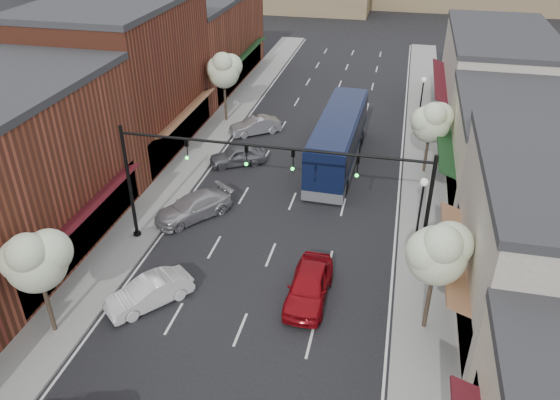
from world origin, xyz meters
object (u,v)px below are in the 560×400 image
Objects in this scene: lamp_post_near at (421,202)px; tree_right_far at (432,121)px; red_hatchback at (309,285)px; parked_car_c at (193,207)px; signal_mast_right at (380,194)px; lamp_post_far at (422,94)px; parked_car_e at (255,126)px; signal_mast_left at (168,171)px; coach_bus at (338,139)px; parked_car_b at (149,292)px; parked_car_d at (238,156)px; tree_left_far at (224,69)px; tree_left_near at (35,259)px; tree_right_near at (438,251)px.

tree_right_far is at bearing 86.69° from lamp_post_near.
red_hatchback is 10.16m from parked_car_c.
tree_right_far is (2.73, 11.95, -0.63)m from signal_mast_right.
lamp_post_far is 1.07× the size of parked_car_e.
signal_mast_right reaches higher than parked_car_c.
signal_mast_right is 11.24m from signal_mast_left.
tree_right_far is 0.44× the size of coach_bus.
tree_right_far is 16.40m from red_hatchback.
signal_mast_left is 1.85× the size of lamp_post_near.
parked_car_d is at bearing 130.44° from parked_car_b.
tree_left_far is 1.38× the size of lamp_post_near.
tree_left_far is 15.87m from parked_car_c.
coach_bus is (-5.70, -7.91, -1.04)m from lamp_post_far.
signal_mast_left reaches higher than parked_car_d.
parked_car_d is at bearing 120.53° from red_hatchback.
coach_bus is (-5.70, 9.59, -1.04)m from lamp_post_near.
red_hatchback is (-5.10, -5.63, -2.19)m from lamp_post_near.
tree_left_far is 1.27× the size of red_hatchback.
signal_mast_left is 1.44× the size of tree_left_near.
coach_bus is 7.40m from parked_car_d.
tree_left_far is 1.48× the size of parked_car_e.
signal_mast_right reaches higher than tree_left_near.
tree_left_near is 32.35m from lamp_post_far.
parked_car_d is 0.98× the size of parked_car_e.
parked_car_e is (-7.28, 3.95, -1.29)m from coach_bus.
signal_mast_left reaches higher than parked_car_e.
red_hatchback is 7.81m from parked_car_b.
parked_car_b is at bearing -28.39° from parked_car_d.
tree_left_near reaches higher than lamp_post_far.
signal_mast_left is 13.75m from lamp_post_near.
tree_right_far reaches higher than red_hatchback.
tree_right_near is 15.94m from parked_car_c.
parked_car_e is (-13.52, 20.09, -3.77)m from tree_right_near.
signal_mast_left is 9.67m from red_hatchback.
tree_right_far is 1.27× the size of parked_car_b.
lamp_post_far is 21.90m from parked_car_c.
lamp_post_far is (-0.55, 24.06, -1.45)m from tree_right_near.
signal_mast_right is 1.38× the size of tree_right_near.
signal_mast_right is at bearing -96.22° from lamp_post_far.
tree_right_far is at bearing 77.15° from signal_mast_right.
lamp_post_near is (2.18, 2.50, -1.62)m from signal_mast_right.
tree_left_near is (-2.63, -8.05, -0.40)m from signal_mast_left.
signal_mast_right is 20.19m from lamp_post_far.
parked_car_d is (0.64, 10.37, -3.93)m from signal_mast_left.
tree_right_near reaches higher than parked_car_e.
coach_bus is at bearing 106.23° from signal_mast_right.
signal_mast_right reaches higher than tree_right_near.
tree_left_near reaches higher than red_hatchback.
lamp_post_near is 17.50m from lamp_post_far.
parked_car_d is at bearing -173.24° from tree_right_far.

